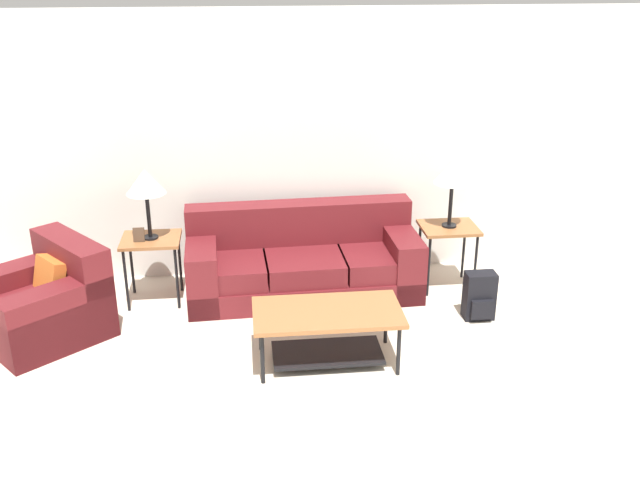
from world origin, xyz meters
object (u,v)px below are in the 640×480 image
coffee_table (327,324)px  side_table_left (151,245)px  backpack (479,296)px  table_lamp_right (453,173)px  couch (303,263)px  armchair (45,303)px  side_table_right (448,233)px  table_lamp_left (145,183)px

coffee_table → side_table_left: 1.95m
backpack → table_lamp_right: bearing=99.6°
couch → side_table_left: 1.42m
armchair → side_table_left: bearing=32.8°
table_lamp_right → coffee_table: bearing=-136.2°
side_table_left → table_lamp_right: (2.79, -0.00, 0.60)m
couch → armchair: bearing=-165.3°
armchair → backpack: (3.76, -0.13, -0.08)m
armchair → coffee_table: 2.43m
table_lamp_right → armchair: bearing=-171.5°
couch → side_table_right: size_ratio=3.50×
couch → side_table_right: 1.42m
table_lamp_right → backpack: (0.11, -0.68, -0.95)m
armchair → table_lamp_right: table_lamp_right is taller
side_table_right → table_lamp_right: table_lamp_right is taller
coffee_table → side_table_left: bearing=139.4°
table_lamp_left → table_lamp_right: size_ratio=1.00×
armchair → side_table_right: armchair is taller
table_lamp_left → backpack: 3.13m
side_table_left → side_table_right: bearing=0.0°
side_table_right → table_lamp_left: (-2.79, -0.00, 0.60)m
side_table_left → table_lamp_left: (0.00, -0.00, 0.60)m
table_lamp_left → table_lamp_right: same height
coffee_table → table_lamp_left: (-1.47, 1.27, 0.82)m
side_table_left → table_lamp_right: size_ratio=0.97×
coffee_table → side_table_right: 1.84m
coffee_table → table_lamp_left: size_ratio=1.79×
armchair → side_table_right: bearing=8.5°
coffee_table → table_lamp_right: table_lamp_right is taller
couch → backpack: 1.68m
table_lamp_left → armchair: bearing=-147.2°
armchair → table_lamp_left: size_ratio=1.99×
table_lamp_left → backpack: table_lamp_left is taller
side_table_left → table_lamp_left: 0.60m
armchair → table_lamp_right: (3.64, 0.55, 0.87)m
backpack → coffee_table: bearing=-157.7°
side_table_right → backpack: 0.77m
table_lamp_left → side_table_left: bearing=135.0°
table_lamp_left → table_lamp_right: (2.79, 0.00, 0.00)m
side_table_right → table_lamp_left: bearing=-180.0°
armchair → side_table_right: size_ratio=2.06×
couch → table_lamp_right: (1.40, -0.04, 0.86)m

